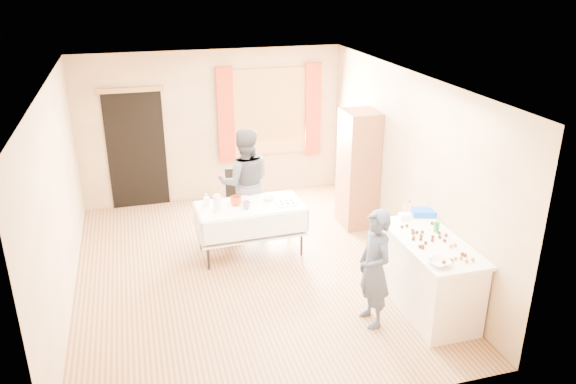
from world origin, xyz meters
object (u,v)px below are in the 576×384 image
object	(u,v)px
counter	(428,275)
woman	(245,183)
party_table	(250,224)
girl	(374,269)
chair	(238,210)
cabinet	(358,169)

from	to	relation	value
counter	woman	distance (m)	3.12
party_table	woman	xyz separation A→B (m)	(0.07, 0.65, 0.39)
girl	woman	size ratio (longest dim) A/B	0.84
counter	chair	xyz separation A→B (m)	(-1.74, 2.90, -0.18)
cabinet	party_table	world-z (taller)	cabinet
party_table	chair	size ratio (longest dim) A/B	1.66
cabinet	counter	distance (m)	2.52
counter	party_table	world-z (taller)	counter
chair	girl	size ratio (longest dim) A/B	0.65
cabinet	counter	bearing A→B (deg)	-92.32
chair	party_table	bearing A→B (deg)	-76.38
counter	woman	size ratio (longest dim) A/B	0.89
counter	chair	distance (m)	3.39
woman	counter	bearing A→B (deg)	130.92
counter	woman	world-z (taller)	woman
counter	girl	xyz separation A→B (m)	(-0.75, -0.09, 0.25)
counter	party_table	xyz separation A→B (m)	(-1.74, 1.96, -0.01)
counter	party_table	distance (m)	2.62
girl	woman	distance (m)	2.86
party_table	cabinet	bearing A→B (deg)	13.61
cabinet	counter	world-z (taller)	cabinet
party_table	woman	world-z (taller)	woman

